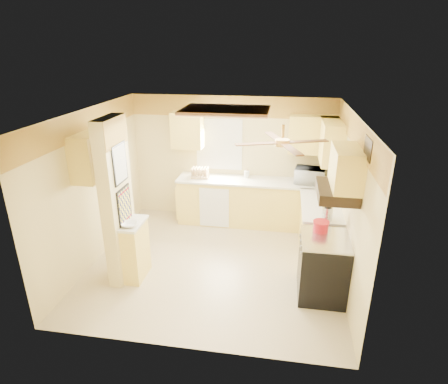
% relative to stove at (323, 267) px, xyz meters
% --- Properties ---
extents(floor, '(4.00, 4.00, 0.00)m').
position_rel_stove_xyz_m(floor, '(-1.67, 0.55, -0.46)').
color(floor, tan).
rests_on(floor, ground).
extents(ceiling, '(4.00, 4.00, 0.00)m').
position_rel_stove_xyz_m(ceiling, '(-1.67, 0.55, 2.04)').
color(ceiling, white).
rests_on(ceiling, wall_back).
extents(wall_back, '(4.00, 0.00, 4.00)m').
position_rel_stove_xyz_m(wall_back, '(-1.67, 2.45, 0.79)').
color(wall_back, '#DBC785').
rests_on(wall_back, floor).
extents(wall_front, '(4.00, 0.00, 4.00)m').
position_rel_stove_xyz_m(wall_front, '(-1.67, -1.35, 0.79)').
color(wall_front, '#DBC785').
rests_on(wall_front, floor).
extents(wall_left, '(0.00, 3.80, 3.80)m').
position_rel_stove_xyz_m(wall_left, '(-3.67, 0.55, 0.79)').
color(wall_left, '#DBC785').
rests_on(wall_left, floor).
extents(wall_right, '(0.00, 3.80, 3.80)m').
position_rel_stove_xyz_m(wall_right, '(0.33, 0.55, 0.79)').
color(wall_right, '#DBC785').
rests_on(wall_right, floor).
extents(wallpaper_border, '(4.00, 0.02, 0.40)m').
position_rel_stove_xyz_m(wallpaper_border, '(-1.67, 2.43, 1.84)').
color(wallpaper_border, gold).
rests_on(wallpaper_border, wall_back).
extents(partition_column, '(0.20, 0.70, 2.50)m').
position_rel_stove_xyz_m(partition_column, '(-3.02, 0.00, 0.79)').
color(partition_column, '#DBC785').
rests_on(partition_column, floor).
extents(partition_ledge, '(0.25, 0.55, 0.90)m').
position_rel_stove_xyz_m(partition_ledge, '(-2.80, 0.00, -0.01)').
color(partition_ledge, '#FFD86A').
rests_on(partition_ledge, floor).
extents(ledge_top, '(0.28, 0.58, 0.04)m').
position_rel_stove_xyz_m(ledge_top, '(-2.80, 0.00, 0.46)').
color(ledge_top, silver).
rests_on(ledge_top, partition_ledge).
extents(lower_cabinets_back, '(3.00, 0.60, 0.90)m').
position_rel_stove_xyz_m(lower_cabinets_back, '(-1.17, 2.15, -0.01)').
color(lower_cabinets_back, '#FFD86A').
rests_on(lower_cabinets_back, floor).
extents(lower_cabinets_right, '(0.60, 1.40, 0.90)m').
position_rel_stove_xyz_m(lower_cabinets_right, '(0.03, 1.15, -0.01)').
color(lower_cabinets_right, '#FFD86A').
rests_on(lower_cabinets_right, floor).
extents(countertop_back, '(3.04, 0.64, 0.04)m').
position_rel_stove_xyz_m(countertop_back, '(-1.17, 2.14, 0.46)').
color(countertop_back, silver).
rests_on(countertop_back, lower_cabinets_back).
extents(countertop_right, '(0.64, 1.44, 0.04)m').
position_rel_stove_xyz_m(countertop_right, '(0.02, 1.15, 0.46)').
color(countertop_right, silver).
rests_on(countertop_right, lower_cabinets_right).
extents(dishwasher_panel, '(0.58, 0.02, 0.80)m').
position_rel_stove_xyz_m(dishwasher_panel, '(-1.92, 1.84, -0.03)').
color(dishwasher_panel, white).
rests_on(dishwasher_panel, lower_cabinets_back).
extents(window, '(0.92, 0.02, 1.02)m').
position_rel_stove_xyz_m(window, '(-1.92, 2.44, 1.09)').
color(window, white).
rests_on(window, wall_back).
extents(upper_cab_back_left, '(0.60, 0.35, 0.70)m').
position_rel_stove_xyz_m(upper_cab_back_left, '(-2.52, 2.27, 1.39)').
color(upper_cab_back_left, '#FFD86A').
rests_on(upper_cab_back_left, wall_back).
extents(upper_cab_back_right, '(0.90, 0.35, 0.70)m').
position_rel_stove_xyz_m(upper_cab_back_right, '(-0.12, 2.27, 1.39)').
color(upper_cab_back_right, '#FFD86A').
rests_on(upper_cab_back_right, wall_back).
extents(upper_cab_right, '(0.35, 1.00, 0.70)m').
position_rel_stove_xyz_m(upper_cab_right, '(0.16, 1.80, 1.39)').
color(upper_cab_right, '#FFD86A').
rests_on(upper_cab_right, wall_right).
extents(upper_cab_left_wall, '(0.35, 0.75, 0.70)m').
position_rel_stove_xyz_m(upper_cab_left_wall, '(-3.49, 0.30, 1.39)').
color(upper_cab_left_wall, '#FFD86A').
rests_on(upper_cab_left_wall, wall_left).
extents(upper_cab_over_stove, '(0.35, 0.76, 0.52)m').
position_rel_stove_xyz_m(upper_cab_over_stove, '(0.16, 0.00, 1.49)').
color(upper_cab_over_stove, '#FFD86A').
rests_on(upper_cab_over_stove, wall_right).
extents(stove, '(0.68, 0.77, 0.92)m').
position_rel_stove_xyz_m(stove, '(0.00, 0.00, 0.00)').
color(stove, black).
rests_on(stove, floor).
extents(range_hood, '(0.50, 0.76, 0.14)m').
position_rel_stove_xyz_m(range_hood, '(0.07, 0.00, 1.16)').
color(range_hood, black).
rests_on(range_hood, upper_cab_over_stove).
extents(poster_menu, '(0.02, 0.42, 0.57)m').
position_rel_stove_xyz_m(poster_menu, '(-2.91, 0.00, 1.39)').
color(poster_menu, black).
rests_on(poster_menu, partition_column).
extents(poster_nashville, '(0.02, 0.42, 0.57)m').
position_rel_stove_xyz_m(poster_nashville, '(-2.91, 0.00, 0.74)').
color(poster_nashville, black).
rests_on(poster_nashville, partition_column).
extents(ceiling_light_panel, '(1.35, 0.95, 0.06)m').
position_rel_stove_xyz_m(ceiling_light_panel, '(-1.57, 1.05, 2.00)').
color(ceiling_light_panel, brown).
rests_on(ceiling_light_panel, ceiling).
extents(ceiling_fan, '(1.15, 1.15, 0.26)m').
position_rel_stove_xyz_m(ceiling_fan, '(-0.67, -0.15, 1.83)').
color(ceiling_fan, gold).
rests_on(ceiling_fan, ceiling).
extents(vent_grate, '(0.02, 0.40, 0.25)m').
position_rel_stove_xyz_m(vent_grate, '(0.31, -0.35, 1.84)').
color(vent_grate, black).
rests_on(vent_grate, wall_right).
extents(microwave, '(0.60, 0.45, 0.30)m').
position_rel_stove_xyz_m(microwave, '(-0.13, 2.14, 0.63)').
color(microwave, white).
rests_on(microwave, countertop_back).
extents(bowl, '(0.28, 0.28, 0.06)m').
position_rel_stove_xyz_m(bowl, '(-2.80, -0.13, 0.51)').
color(bowl, white).
rests_on(bowl, ledge_top).
extents(dutch_oven, '(0.23, 0.23, 0.15)m').
position_rel_stove_xyz_m(dutch_oven, '(-0.06, 0.21, 0.53)').
color(dutch_oven, '#AF111D').
rests_on(dutch_oven, stove).
extents(kettle, '(0.16, 0.16, 0.24)m').
position_rel_stove_xyz_m(kettle, '(0.06, 0.55, 0.59)').
color(kettle, silver).
rests_on(kettle, countertop_right).
extents(dish_rack, '(0.36, 0.28, 0.20)m').
position_rel_stove_xyz_m(dish_rack, '(-2.26, 2.14, 0.55)').
color(dish_rack, tan).
rests_on(dish_rack, countertop_back).
extents(utensil_crock, '(0.10, 0.10, 0.20)m').
position_rel_stove_xyz_m(utensil_crock, '(-1.34, 2.29, 0.55)').
color(utensil_crock, white).
rests_on(utensil_crock, countertop_back).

